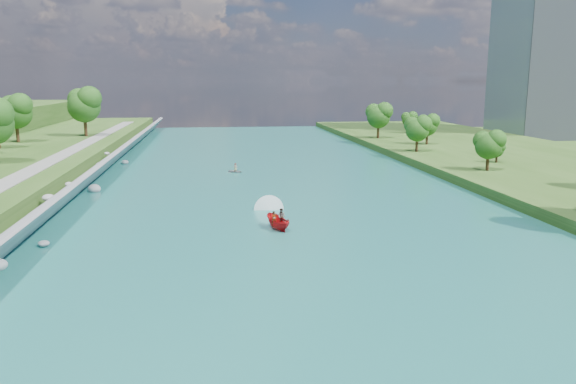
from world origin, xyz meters
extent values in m
plane|color=#2D5119|center=(0.00, 0.00, 0.00)|extent=(260.00, 260.00, 0.00)
cube|color=#185C51|center=(0.00, 20.00, 0.05)|extent=(55.00, 240.00, 0.10)
cube|color=slate|center=(-25.85, 20.00, 1.80)|extent=(3.54, 236.00, 4.05)
ellipsoid|color=gray|center=(-24.29, 1.93, 0.39)|extent=(1.07, 1.00, 0.59)
ellipsoid|color=gray|center=(-26.45, 12.26, 2.71)|extent=(1.32, 1.54, 0.74)
ellipsoid|color=gray|center=(-26.71, 22.40, 2.35)|extent=(0.93, 1.05, 0.65)
ellipsoid|color=gray|center=(-24.94, 29.02, 0.45)|extent=(1.75, 1.91, 1.36)
ellipsoid|color=gray|center=(-25.88, 39.39, 2.30)|extent=(1.50, 1.79, 1.01)
ellipsoid|color=gray|center=(-26.67, 49.86, 2.89)|extent=(0.91, 0.97, 0.54)
ellipsoid|color=gray|center=(-24.65, 56.40, 0.37)|extent=(1.29, 1.24, 0.85)
cube|color=gray|center=(-32.50, 20.00, 3.55)|extent=(3.00, 200.00, 0.10)
cube|color=gray|center=(82.50, 95.00, 30.00)|extent=(22.00, 22.00, 60.00)
ellipsoid|color=#164712|center=(-46.21, 65.36, 9.04)|extent=(6.65, 6.65, 11.08)
ellipsoid|color=#164712|center=(-35.60, 76.47, 9.74)|extent=(7.49, 7.49, 12.49)
ellipsoid|color=#164712|center=(34.44, 30.96, 5.25)|extent=(4.50, 4.50, 7.49)
ellipsoid|color=#164712|center=(40.32, 39.16, 3.53)|extent=(2.44, 2.44, 4.06)
ellipsoid|color=#164712|center=(32.17, 55.84, 5.66)|extent=(4.99, 4.99, 8.32)
ellipsoid|color=#164712|center=(39.10, 68.10, 5.47)|extent=(4.76, 4.76, 7.94)
ellipsoid|color=#164712|center=(32.39, 82.98, 6.61)|extent=(6.13, 6.13, 10.22)
ellipsoid|color=#164712|center=(45.09, 96.38, 4.88)|extent=(4.06, 4.06, 6.76)
imported|color=#B60E11|center=(-1.84, 5.29, 0.89)|extent=(2.75, 4.38, 1.58)
imported|color=#66605B|center=(-2.24, 4.89, 1.28)|extent=(0.72, 0.63, 1.65)
imported|color=#66605B|center=(-1.34, 5.79, 1.30)|extent=(1.04, 0.97, 1.71)
cube|color=white|center=(-1.84, 8.29, 0.13)|extent=(0.90, 5.00, 0.06)
imported|color=#94979C|center=(-4.54, 43.12, 0.38)|extent=(3.30, 3.24, 0.56)
imported|color=#66605B|center=(-4.54, 43.12, 1.01)|extent=(0.68, 0.48, 1.32)
camera|label=1|loc=(-8.50, -51.21, 15.28)|focal=35.00mm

